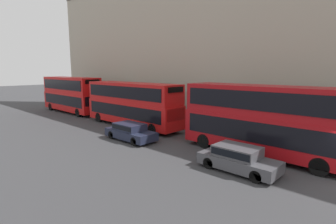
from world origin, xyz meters
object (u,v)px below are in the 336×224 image
at_px(bus_third_in_queue, 71,93).
at_px(pedestrian, 77,103).
at_px(car_hatchback, 130,131).
at_px(car_dark_sedan, 238,158).
at_px(bus_second_in_queue, 132,102).
at_px(bus_leading, 263,118).

height_order(bus_third_in_queue, pedestrian, bus_third_in_queue).
height_order(car_hatchback, pedestrian, pedestrian).
bearing_deg(car_dark_sedan, car_hatchback, 90.00).
bearing_deg(pedestrian, bus_third_in_queue, -128.23).
xyz_separation_m(bus_second_in_queue, pedestrian, (2.04, 14.88, -1.58)).
xyz_separation_m(bus_leading, pedestrian, (2.04, 27.91, -1.72)).
bearing_deg(car_hatchback, bus_second_in_queue, 49.13).
bearing_deg(car_hatchback, bus_third_in_queue, 78.16).
height_order(car_dark_sedan, car_hatchback, car_dark_sedan).
bearing_deg(pedestrian, car_dark_sedan, -100.95).
xyz_separation_m(car_hatchback, pedestrian, (5.44, 18.81, 0.05)).
bearing_deg(bus_leading, bus_second_in_queue, 90.00).
height_order(bus_second_in_queue, car_dark_sedan, bus_second_in_queue).
relative_size(bus_leading, car_hatchback, 2.37).
distance_m(bus_second_in_queue, car_hatchback, 5.45).
distance_m(bus_second_in_queue, car_dark_sedan, 13.75).
bearing_deg(bus_third_in_queue, pedestrian, 51.77).
xyz_separation_m(bus_leading, car_dark_sedan, (-3.40, -0.21, -1.74)).
bearing_deg(pedestrian, bus_second_in_queue, -97.81).
distance_m(bus_leading, car_dark_sedan, 3.83).
relative_size(bus_second_in_queue, car_dark_sedan, 2.66).
distance_m(car_dark_sedan, car_hatchback, 9.30).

